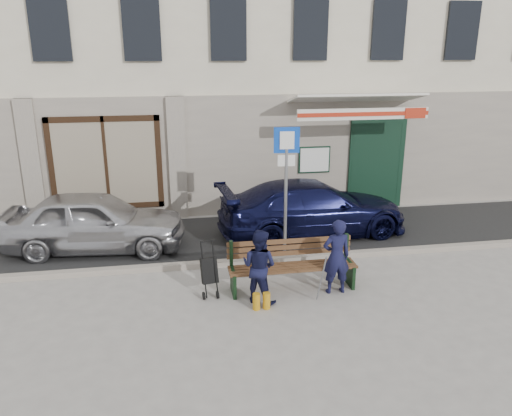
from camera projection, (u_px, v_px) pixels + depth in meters
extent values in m
plane|color=#9E9991|center=(264.00, 297.00, 9.11)|extent=(80.00, 80.00, 0.00)
cube|color=#282828|center=(241.00, 237.00, 12.03)|extent=(60.00, 3.20, 0.01)
cube|color=#9E9384|center=(251.00, 261.00, 10.51)|extent=(60.00, 0.18, 0.12)
cube|color=beige|center=(215.00, 27.00, 15.59)|extent=(20.00, 7.00, 10.00)
cube|color=#9E9384|center=(230.00, 157.00, 13.29)|extent=(20.00, 0.12, 3.20)
cube|color=maroon|center=(107.00, 162.00, 12.85)|extent=(2.50, 0.12, 2.00)
cube|color=black|center=(376.00, 163.00, 13.97)|extent=(1.60, 0.10, 2.60)
cube|color=black|center=(369.00, 163.00, 14.44)|extent=(1.25, 0.90, 2.40)
cube|color=white|center=(315.00, 160.00, 13.60)|extent=(0.80, 0.03, 0.65)
cube|color=white|center=(352.00, 99.00, 13.04)|extent=(3.40, 1.72, 0.42)
cube|color=white|center=(364.00, 114.00, 12.33)|extent=(3.40, 0.05, 0.28)
cube|color=#B12915|center=(364.00, 114.00, 12.30)|extent=(3.40, 0.02, 0.10)
imported|color=#BBBBC0|center=(95.00, 221.00, 11.08)|extent=(4.09, 1.98, 1.34)
imported|color=black|center=(313.00, 208.00, 12.04)|extent=(4.73, 2.27, 1.33)
cylinder|color=gray|center=(286.00, 197.00, 10.42)|extent=(0.07, 0.07, 2.73)
cube|color=#0D40B8|center=(287.00, 140.00, 10.05)|extent=(0.53, 0.07, 0.53)
cube|color=white|center=(287.00, 140.00, 10.03)|extent=(0.29, 0.04, 0.36)
cube|color=white|center=(286.00, 161.00, 10.18)|extent=(0.36, 0.06, 0.23)
cube|color=brown|center=(293.00, 267.00, 9.28)|extent=(2.40, 0.50, 0.04)
cube|color=brown|center=(290.00, 247.00, 9.46)|extent=(2.40, 0.10, 0.36)
cube|color=black|center=(233.00, 283.00, 9.17)|extent=(0.06, 0.50, 0.45)
cube|color=black|center=(349.00, 274.00, 9.53)|extent=(0.06, 0.50, 0.45)
cube|color=white|center=(333.00, 265.00, 9.30)|extent=(0.34, 0.25, 0.11)
cylinder|color=gray|center=(321.00, 279.00, 8.69)|extent=(0.07, 0.34, 0.96)
cylinder|color=#BD8413|center=(256.00, 301.00, 8.63)|extent=(0.13, 0.13, 0.30)
cylinder|color=#BD8413|center=(267.00, 301.00, 8.66)|extent=(0.13, 0.13, 0.30)
imported|color=#131434|center=(336.00, 257.00, 9.09)|extent=(0.53, 0.35, 1.43)
imported|color=black|center=(259.00, 266.00, 8.77)|extent=(0.84, 0.81, 1.36)
cylinder|color=black|center=(204.00, 296.00, 9.00)|extent=(0.06, 0.15, 0.15)
cylinder|color=black|center=(218.00, 295.00, 9.04)|extent=(0.06, 0.15, 0.15)
cube|color=black|center=(209.00, 270.00, 9.09)|extent=(0.34, 0.31, 0.49)
cylinder|color=black|center=(208.00, 241.00, 9.05)|extent=(0.27, 0.07, 0.02)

